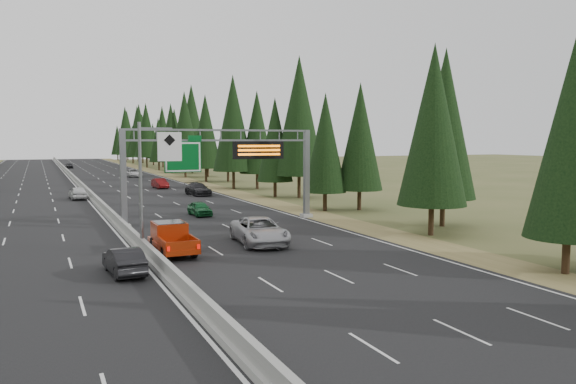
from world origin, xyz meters
name	(u,v)px	position (x,y,z in m)	size (l,w,h in m)	color
road	(79,186)	(0.00, 80.00, 0.04)	(32.00, 260.00, 0.08)	black
shoulder_right	(195,183)	(17.80, 80.00, 0.03)	(3.60, 260.00, 0.06)	olive
median_barrier	(79,184)	(0.00, 80.00, 0.41)	(0.70, 260.00, 0.85)	gray
sign_gantry	(229,161)	(8.92, 34.88, 5.27)	(16.75, 0.98, 7.80)	slate
hov_sign_pole	(150,177)	(0.58, 24.97, 4.72)	(2.80, 0.50, 8.00)	slate
tree_row_right	(213,129)	(22.00, 83.09, 8.87)	(11.42, 243.67, 18.63)	black
silver_minivan	(260,231)	(7.64, 24.60, 0.96)	(2.90, 6.30, 1.75)	#ADADB2
red_pickup	(171,236)	(1.62, 24.16, 1.10)	(2.01, 5.64, 1.84)	black
car_ahead_green	(200,208)	(7.75, 40.00, 0.73)	(1.53, 3.80, 1.29)	#135628
car_ahead_dkred	(160,183)	(10.30, 70.77, 0.79)	(1.50, 4.31, 1.42)	maroon
car_ahead_dkgrey	(198,189)	(12.62, 58.65, 0.84)	(2.14, 5.26, 1.53)	black
car_ahead_white	(133,173)	(10.66, 97.48, 0.83)	(2.50, 5.43, 1.51)	silver
car_ahead_far	(69,166)	(1.50, 137.69, 0.74)	(1.55, 3.86, 1.31)	black
car_onc_near	(124,261)	(-1.84, 19.50, 0.78)	(1.49, 4.26, 1.40)	black
car_onc_white	(78,193)	(-1.50, 59.68, 0.83)	(1.78, 4.42, 1.51)	silver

